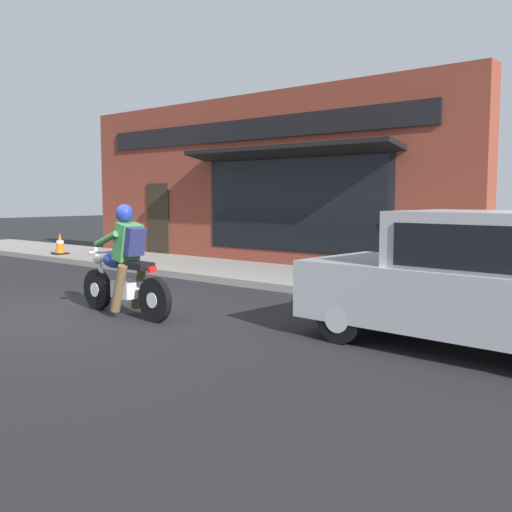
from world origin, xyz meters
name	(u,v)px	position (x,y,z in m)	size (l,w,h in m)	color
ground_plane	(87,313)	(0.00, 0.00, 0.00)	(80.00, 80.00, 0.00)	black
sidewalk_curb	(185,266)	(4.73, 3.00, 0.07)	(2.60, 22.00, 0.14)	gray
storefront_building	(252,181)	(6.26, 2.18, 2.11)	(1.25, 11.84, 4.20)	brown
motorcycle_with_rider	(125,270)	(0.28, -0.57, 0.68)	(0.56, 2.02, 1.62)	black
car_hatchback	(472,283)	(1.59, -5.14, 0.77)	(1.78, 3.84, 1.57)	black
traffic_cone	(60,244)	(3.98, 7.27, 0.43)	(0.36, 0.36, 0.60)	black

